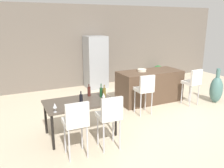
% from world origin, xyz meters
% --- Properties ---
extents(ground_plane, '(10.00, 10.00, 0.00)m').
position_xyz_m(ground_plane, '(0.00, 0.00, 0.00)').
color(ground_plane, beige).
extents(back_wall, '(10.00, 0.12, 2.90)m').
position_xyz_m(back_wall, '(0.00, 3.18, 1.45)').
color(back_wall, '#665B51').
rests_on(back_wall, ground_plane).
extents(kitchen_island, '(1.88, 0.85, 0.92)m').
position_xyz_m(kitchen_island, '(0.22, 0.64, 0.46)').
color(kitchen_island, '#4C3828').
rests_on(kitchen_island, ground_plane).
extents(bar_chair_left, '(0.42, 0.42, 1.05)m').
position_xyz_m(bar_chair_left, '(-0.48, -0.17, 0.70)').
color(bar_chair_left, silver).
rests_on(bar_chair_left, ground_plane).
extents(bar_chair_middle, '(0.43, 0.43, 1.05)m').
position_xyz_m(bar_chair_middle, '(1.12, -0.17, 0.70)').
color(bar_chair_middle, silver).
rests_on(bar_chair_middle, ground_plane).
extents(dining_table, '(1.42, 0.85, 0.74)m').
position_xyz_m(dining_table, '(-2.30, -0.52, 0.67)').
color(dining_table, '#4C4238').
rests_on(dining_table, ground_plane).
extents(dining_chair_near, '(0.41, 0.41, 1.05)m').
position_xyz_m(dining_chair_near, '(-2.62, -1.30, 0.70)').
color(dining_chair_near, silver).
rests_on(dining_chair_near, ground_plane).
extents(dining_chair_far, '(0.42, 0.42, 1.05)m').
position_xyz_m(dining_chair_far, '(-1.99, -1.30, 0.70)').
color(dining_chair_far, silver).
rests_on(dining_chair_far, ground_plane).
extents(wine_bottle_near, '(0.07, 0.07, 0.30)m').
position_xyz_m(wine_bottle_near, '(-1.79, -0.44, 0.85)').
color(wine_bottle_near, '#194723').
rests_on(wine_bottle_near, dining_table).
extents(wine_bottle_middle, '(0.07, 0.07, 0.27)m').
position_xyz_m(wine_bottle_middle, '(-2.00, -0.26, 0.85)').
color(wine_bottle_middle, '#471E19').
rests_on(wine_bottle_middle, dining_table).
extents(wine_bottle_left, '(0.07, 0.07, 0.30)m').
position_xyz_m(wine_bottle_left, '(-1.77, -0.57, 0.86)').
color(wine_bottle_left, brown).
rests_on(wine_bottle_left, dining_table).
extents(wine_bottle_corner, '(0.07, 0.07, 0.28)m').
position_xyz_m(wine_bottle_corner, '(-2.34, -0.72, 0.85)').
color(wine_bottle_corner, black).
rests_on(wine_bottle_corner, dining_table).
extents(wine_glass_right, '(0.07, 0.07, 0.17)m').
position_xyz_m(wine_glass_right, '(-2.88, -0.88, 0.86)').
color(wine_glass_right, silver).
rests_on(wine_glass_right, dining_table).
extents(wine_glass_far, '(0.07, 0.07, 0.17)m').
position_xyz_m(wine_glass_far, '(-1.85, -0.71, 0.86)').
color(wine_glass_far, silver).
rests_on(wine_glass_far, dining_table).
extents(refrigerator, '(0.72, 0.68, 1.84)m').
position_xyz_m(refrigerator, '(-0.66, 2.74, 0.92)').
color(refrigerator, '#939699').
rests_on(refrigerator, ground_plane).
extents(fruit_bowl, '(0.26, 0.26, 0.07)m').
position_xyz_m(fruit_bowl, '(-0.02, 0.71, 0.96)').
color(fruit_bowl, beige).
rests_on(fruit_bowl, kitchen_island).
extents(floor_vase, '(0.36, 0.36, 1.02)m').
position_xyz_m(floor_vase, '(1.92, -0.31, 0.40)').
color(floor_vase, '#47706B').
rests_on(floor_vase, ground_plane).
extents(potted_plant, '(0.38, 0.38, 0.58)m').
position_xyz_m(potted_plant, '(2.09, 2.73, 0.34)').
color(potted_plant, '#38383D').
rests_on(potted_plant, ground_plane).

